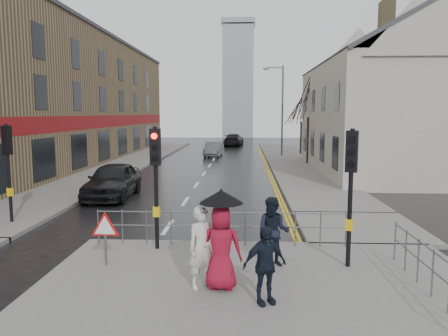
# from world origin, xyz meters

# --- Properties ---
(ground) EXTENTS (120.00, 120.00, 0.00)m
(ground) POSITION_xyz_m (0.00, 0.00, 0.00)
(ground) COLOR black
(ground) RESTS_ON ground
(near_pavement) EXTENTS (10.00, 9.00, 0.14)m
(near_pavement) POSITION_xyz_m (3.00, -3.50, 0.07)
(near_pavement) COLOR #605E5B
(near_pavement) RESTS_ON ground
(left_pavement) EXTENTS (4.00, 44.00, 0.14)m
(left_pavement) POSITION_xyz_m (-6.50, 23.00, 0.07)
(left_pavement) COLOR #605E5B
(left_pavement) RESTS_ON ground
(right_pavement) EXTENTS (4.00, 40.00, 0.14)m
(right_pavement) POSITION_xyz_m (6.50, 25.00, 0.07)
(right_pavement) COLOR #605E5B
(right_pavement) RESTS_ON ground
(pavement_bridge_right) EXTENTS (4.00, 4.20, 0.14)m
(pavement_bridge_right) POSITION_xyz_m (6.50, 3.00, 0.07)
(pavement_bridge_right) COLOR #605E5B
(pavement_bridge_right) RESTS_ON ground
(building_left_terrace) EXTENTS (8.00, 42.00, 10.00)m
(building_left_terrace) POSITION_xyz_m (-12.00, 22.00, 5.00)
(building_left_terrace) COLOR olive
(building_left_terrace) RESTS_ON ground
(building_right_cream) EXTENTS (9.00, 16.40, 10.10)m
(building_right_cream) POSITION_xyz_m (12.00, 18.00, 4.78)
(building_right_cream) COLOR #B1AB9A
(building_right_cream) RESTS_ON ground
(church_tower) EXTENTS (5.00, 5.00, 18.00)m
(church_tower) POSITION_xyz_m (1.50, 62.00, 9.00)
(church_tower) COLOR #95979D
(church_tower) RESTS_ON ground
(traffic_signal_near_left) EXTENTS (0.28, 0.27, 3.40)m
(traffic_signal_near_left) POSITION_xyz_m (0.20, 0.20, 2.46)
(traffic_signal_near_left) COLOR black
(traffic_signal_near_left) RESTS_ON near_pavement
(traffic_signal_near_right) EXTENTS (0.34, 0.33, 3.40)m
(traffic_signal_near_right) POSITION_xyz_m (5.20, -1.00, 2.46)
(traffic_signal_near_right) COLOR black
(traffic_signal_near_right) RESTS_ON near_pavement
(traffic_signal_far_left) EXTENTS (0.34, 0.33, 3.40)m
(traffic_signal_far_left) POSITION_xyz_m (-5.50, 3.00, 2.46)
(traffic_signal_far_left) COLOR black
(traffic_signal_far_left) RESTS_ON left_pavement
(guard_railing_front) EXTENTS (7.14, 0.04, 1.00)m
(guard_railing_front) POSITION_xyz_m (1.95, 0.60, 0.86)
(guard_railing_front) COLOR #595B5E
(guard_railing_front) RESTS_ON near_pavement
(guard_railing_side) EXTENTS (0.04, 4.54, 1.00)m
(guard_railing_side) POSITION_xyz_m (6.50, -2.75, 0.84)
(guard_railing_side) COLOR #595B5E
(guard_railing_side) RESTS_ON near_pavement
(warning_sign) EXTENTS (0.80, 0.07, 1.35)m
(warning_sign) POSITION_xyz_m (-0.80, -1.21, 1.04)
(warning_sign) COLOR #595B5E
(warning_sign) RESTS_ON near_pavement
(street_lamp) EXTENTS (1.83, 0.25, 8.00)m
(street_lamp) POSITION_xyz_m (5.82, 28.00, 4.71)
(street_lamp) COLOR #595B5E
(street_lamp) RESTS_ON right_pavement
(tree_near) EXTENTS (2.40, 2.40, 6.58)m
(tree_near) POSITION_xyz_m (7.50, 22.00, 5.14)
(tree_near) COLOR #30201B
(tree_near) RESTS_ON right_pavement
(tree_far) EXTENTS (2.40, 2.40, 5.64)m
(tree_far) POSITION_xyz_m (8.00, 30.00, 4.42)
(tree_far) COLOR #30201B
(tree_far) RESTS_ON right_pavement
(pedestrian_a) EXTENTS (0.78, 0.71, 1.78)m
(pedestrian_a) POSITION_xyz_m (1.73, -2.49, 1.03)
(pedestrian_a) COLOR silver
(pedestrian_a) RESTS_ON near_pavement
(pedestrian_b) EXTENTS (0.96, 0.83, 1.72)m
(pedestrian_b) POSITION_xyz_m (3.35, -1.03, 1.00)
(pedestrian_b) COLOR black
(pedestrian_b) RESTS_ON near_pavement
(pedestrian_with_umbrella) EXTENTS (0.96, 0.96, 2.15)m
(pedestrian_with_umbrella) POSITION_xyz_m (2.14, -2.53, 1.29)
(pedestrian_with_umbrella) COLOR maroon
(pedestrian_with_umbrella) RESTS_ON near_pavement
(pedestrian_d) EXTENTS (1.00, 0.73, 1.58)m
(pedestrian_d) POSITION_xyz_m (3.04, -3.23, 0.93)
(pedestrian_d) COLOR black
(pedestrian_d) RESTS_ON near_pavement
(car_parked) EXTENTS (1.99, 4.81, 1.63)m
(car_parked) POSITION_xyz_m (-3.47, 8.18, 0.81)
(car_parked) COLOR black
(car_parked) RESTS_ON ground
(car_mid) EXTENTS (1.62, 4.08, 1.32)m
(car_mid) POSITION_xyz_m (-0.23, 28.33, 0.66)
(car_mid) COLOR #494C4E
(car_mid) RESTS_ON ground
(car_far) EXTENTS (2.50, 5.27, 1.48)m
(car_far) POSITION_xyz_m (1.31, 41.30, 0.74)
(car_far) COLOR black
(car_far) RESTS_ON ground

